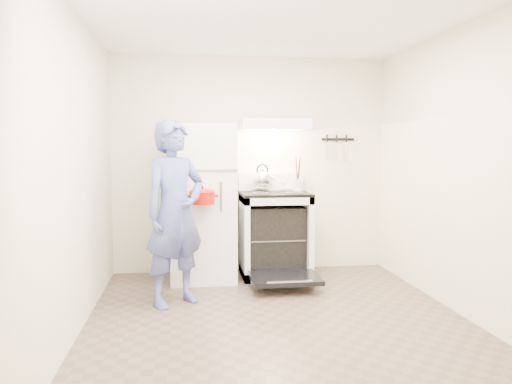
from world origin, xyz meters
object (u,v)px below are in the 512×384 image
Objects in this scene: tea_kettle at (262,178)px; dutch_oven at (202,198)px; stove_body at (275,235)px; person at (175,213)px; refrigerator at (203,203)px.

tea_kettle reaches higher than dutch_oven.
person is (-1.09, -0.90, 0.39)m from stove_body.
stove_body is at bearing 1.77° from refrigerator.
stove_body is 0.68m from tea_kettle.
refrigerator is at bearing 87.35° from dutch_oven.
refrigerator is 0.90m from stove_body.
refrigerator is 5.19× the size of dutch_oven.
dutch_oven is (-0.83, -0.50, 0.49)m from stove_body.
person is at bearing -140.62° from stove_body.
tea_kettle is 0.18× the size of person.
refrigerator is 1.85× the size of stove_body.
tea_kettle is at bearing 14.89° from refrigerator.
person reaches higher than tea_kettle.
tea_kettle is 0.98m from dutch_oven.
stove_body is 1.46m from person.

